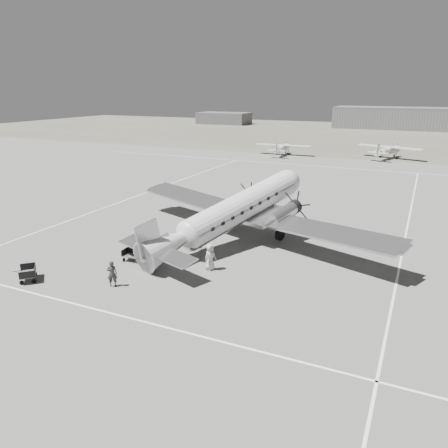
{
  "coord_description": "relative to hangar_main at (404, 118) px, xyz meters",
  "views": [
    {
      "loc": [
        12.7,
        -31.51,
        12.29
      ],
      "look_at": [
        -0.88,
        -2.11,
        2.2
      ],
      "focal_mm": 35.0,
      "sensor_mm": 36.0,
      "label": 1
    }
  ],
  "objects": [
    {
      "name": "ground",
      "position": [
        -5.0,
        -120.0,
        -3.3
      ],
      "size": [
        260.0,
        260.0,
        0.0
      ],
      "primitive_type": "plane",
      "color": "slate",
      "rests_on": "ground"
    },
    {
      "name": "taxi_line_near",
      "position": [
        -5.0,
        -134.0,
        -3.29
      ],
      "size": [
        60.0,
        0.15,
        0.01
      ],
      "primitive_type": "cube",
      "color": "white",
      "rests_on": "ground"
    },
    {
      "name": "taxi_line_right",
      "position": [
        7.0,
        -120.0,
        -3.29
      ],
      "size": [
        0.15,
        80.0,
        0.01
      ],
      "primitive_type": "cube",
      "color": "white",
      "rests_on": "ground"
    },
    {
      "name": "taxi_line_left",
      "position": [
        -23.0,
        -110.0,
        -3.29
      ],
      "size": [
        0.15,
        60.0,
        0.01
      ],
      "primitive_type": "cube",
      "color": "white",
      "rests_on": "ground"
    },
    {
      "name": "taxi_line_horizon",
      "position": [
        -5.0,
        -80.0,
        -3.29
      ],
      "size": [
        90.0,
        0.15,
        0.01
      ],
      "primitive_type": "cube",
      "color": "white",
      "rests_on": "ground"
    },
    {
      "name": "grass_infield",
      "position": [
        -5.0,
        -25.0,
        -3.3
      ],
      "size": [
        260.0,
        90.0,
        0.01
      ],
      "primitive_type": "cube",
      "color": "#5E5C4F",
      "rests_on": "ground"
    },
    {
      "name": "hangar_main",
      "position": [
        0.0,
        0.0,
        0.0
      ],
      "size": [
        42.0,
        14.0,
        6.6
      ],
      "color": "#606060",
      "rests_on": "ground"
    },
    {
      "name": "shed_secondary",
      "position": [
        -60.0,
        -5.0,
        -1.3
      ],
      "size": [
        18.0,
        10.0,
        4.0
      ],
      "primitive_type": "cube",
      "color": "#4E4E4E",
      "rests_on": "ground"
    },
    {
      "name": "dc3_airliner",
      "position": [
        -5.88,
        -120.11,
        -0.74
      ],
      "size": [
        31.65,
        26.68,
        5.13
      ],
      "primitive_type": null,
      "rotation": [
        0.0,
        0.0,
        -0.35
      ],
      "color": "#ADADAF",
      "rests_on": "ground"
    },
    {
      "name": "light_plane_left",
      "position": [
        -17.38,
        -70.65,
        -2.18
      ],
      "size": [
        11.15,
        9.18,
        2.25
      ],
      "primitive_type": null,
      "rotation": [
        0.0,
        0.0,
        0.04
      ],
      "color": "silver",
      "rests_on": "ground"
    },
    {
      "name": "light_plane_right",
      "position": [
        1.45,
        -66.69,
        -2.06
      ],
      "size": [
        14.38,
        12.93,
        2.48
      ],
      "primitive_type": null,
      "rotation": [
        0.0,
        0.0,
        -0.31
      ],
      "color": "silver",
      "rests_on": "ground"
    },
    {
      "name": "baggage_cart_near",
      "position": [
        -11.13,
        -126.9,
        -2.87
      ],
      "size": [
        1.62,
        1.22,
        0.86
      ],
      "primitive_type": null,
      "rotation": [
        0.0,
        0.0,
        0.09
      ],
      "color": "#4E4E4E",
      "rests_on": "ground"
    },
    {
      "name": "baggage_cart_far",
      "position": [
        -15.42,
        -132.68,
        -2.83
      ],
      "size": [
        2.02,
        2.02,
        0.95
      ],
      "primitive_type": null,
      "rotation": [
        0.0,
        0.0,
        -0.78
      ],
      "color": "#4E4E4E",
      "rests_on": "ground"
    },
    {
      "name": "ground_crew",
      "position": [
        -9.7,
        -131.05,
        -2.42
      ],
      "size": [
        0.77,
        0.7,
        1.76
      ],
      "primitive_type": "imported",
      "rotation": [
        0.0,
        0.0,
        3.71
      ],
      "color": "#2E2E2E",
      "rests_on": "ground"
    },
    {
      "name": "ramp_agent",
      "position": [
        -10.81,
        -126.03,
        -2.46
      ],
      "size": [
        0.73,
        0.88,
        1.68
      ],
      "primitive_type": "imported",
      "rotation": [
        0.0,
        0.0,
        1.46
      ],
      "color": "#B9B9B6",
      "rests_on": "ground"
    },
    {
      "name": "passenger",
      "position": [
        -5.17,
        -125.96,
        -2.36
      ],
      "size": [
        0.93,
        1.09,
        1.89
      ],
      "primitive_type": "imported",
      "rotation": [
        0.0,
        0.0,
        1.14
      ],
      "color": "beige",
      "rests_on": "ground"
    }
  ]
}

